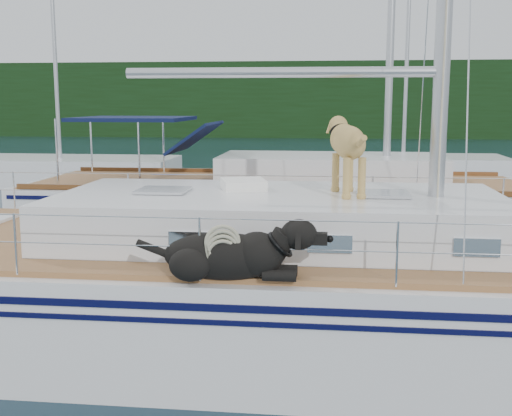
# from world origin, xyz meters

# --- Properties ---
(ground) EXTENTS (120.00, 120.00, 0.00)m
(ground) POSITION_xyz_m (0.00, 0.00, 0.00)
(ground) COLOR black
(ground) RESTS_ON ground
(tree_line) EXTENTS (90.00, 3.00, 6.00)m
(tree_line) POSITION_xyz_m (0.00, 45.00, 3.00)
(tree_line) COLOR black
(tree_line) RESTS_ON ground
(shore_bank) EXTENTS (92.00, 1.00, 1.20)m
(shore_bank) POSITION_xyz_m (0.00, 46.20, 0.60)
(shore_bank) COLOR #595147
(shore_bank) RESTS_ON ground
(main_sailboat) EXTENTS (12.00, 3.85, 14.01)m
(main_sailboat) POSITION_xyz_m (0.10, -0.01, 0.68)
(main_sailboat) COLOR silver
(main_sailboat) RESTS_ON ground
(neighbor_sailboat) EXTENTS (11.00, 3.50, 13.30)m
(neighbor_sailboat) POSITION_xyz_m (0.31, 6.62, 0.63)
(neighbor_sailboat) COLOR silver
(neighbor_sailboat) RESTS_ON ground
(bg_boat_west) EXTENTS (8.00, 3.00, 11.65)m
(bg_boat_west) POSITION_xyz_m (-8.00, 14.00, 0.45)
(bg_boat_west) COLOR silver
(bg_boat_west) RESTS_ON ground
(bg_boat_center) EXTENTS (7.20, 3.00, 11.65)m
(bg_boat_center) POSITION_xyz_m (4.00, 16.00, 0.45)
(bg_boat_center) COLOR silver
(bg_boat_center) RESTS_ON ground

